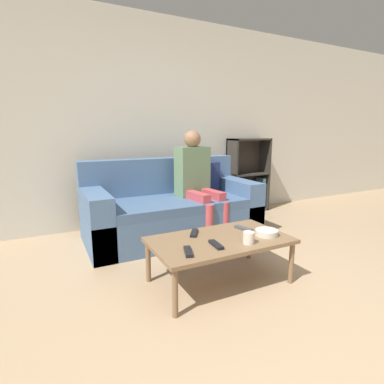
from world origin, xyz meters
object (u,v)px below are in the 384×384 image
at_px(person_adult, 196,176).
at_px(bookshelf, 247,185).
at_px(tv_remote_1, 188,252).
at_px(tv_remote_0, 244,229).
at_px(coffee_table, 220,242).
at_px(cup_near, 249,238).
at_px(tv_remote_3, 216,245).
at_px(snack_bowl, 267,232).
at_px(couch, 172,211).
at_px(tv_remote_2, 194,233).

bearing_deg(person_adult, bookshelf, 20.67).
bearing_deg(bookshelf, tv_remote_1, -135.52).
bearing_deg(tv_remote_0, person_adult, 72.35).
xyz_separation_m(coffee_table, cup_near, (0.13, -0.19, 0.08)).
distance_m(tv_remote_3, snack_bowl, 0.49).
distance_m(tv_remote_0, tv_remote_1, 0.68).
relative_size(person_adult, tv_remote_1, 6.81).
bearing_deg(tv_remote_3, couch, 86.60).
distance_m(couch, tv_remote_2, 1.05).
distance_m(tv_remote_0, tv_remote_3, 0.45).
xyz_separation_m(bookshelf, tv_remote_0, (-1.26, -1.64, -0.02)).
height_order(bookshelf, tv_remote_3, bookshelf).
relative_size(coffee_table, person_adult, 0.90).
xyz_separation_m(tv_remote_0, tv_remote_3, (-0.40, -0.21, 0.00)).
height_order(person_adult, tv_remote_3, person_adult).
xyz_separation_m(coffee_table, tv_remote_0, (0.29, 0.09, 0.04)).
bearing_deg(bookshelf, snack_bowl, -122.81).
height_order(coffee_table, person_adult, person_adult).
bearing_deg(tv_remote_1, couch, 90.87).
distance_m(coffee_table, tv_remote_1, 0.38).
bearing_deg(snack_bowl, couch, 101.94).
bearing_deg(bookshelf, cup_near, -126.66).
xyz_separation_m(tv_remote_2, snack_bowl, (0.51, -0.28, 0.01)).
relative_size(tv_remote_1, tv_remote_3, 1.01).
distance_m(bookshelf, tv_remote_2, 2.29).
distance_m(coffee_table, person_adult, 1.23).
height_order(bookshelf, tv_remote_0, bookshelf).
bearing_deg(tv_remote_2, couch, 110.51).
xyz_separation_m(couch, bookshelf, (1.45, 0.53, 0.10)).
relative_size(couch, tv_remote_3, 11.01).
xyz_separation_m(coffee_table, tv_remote_2, (-0.13, 0.18, 0.04)).
bearing_deg(snack_bowl, bookshelf, 57.19).
relative_size(cup_near, tv_remote_1, 0.51).
bearing_deg(person_adult, couch, 156.58).
xyz_separation_m(cup_near, tv_remote_3, (-0.24, 0.07, -0.03)).
xyz_separation_m(person_adult, tv_remote_2, (-0.51, -0.93, -0.31)).
distance_m(bookshelf, person_adult, 1.36).
xyz_separation_m(tv_remote_2, tv_remote_3, (0.03, -0.30, 0.00)).
xyz_separation_m(tv_remote_1, snack_bowl, (0.72, 0.04, 0.01)).
bearing_deg(tv_remote_2, tv_remote_0, 21.43).
bearing_deg(tv_remote_1, person_adult, 79.66).
relative_size(person_adult, tv_remote_0, 6.80).
bearing_deg(tv_remote_0, couch, 86.53).
xyz_separation_m(bookshelf, cup_near, (-1.42, -1.91, 0.02)).
bearing_deg(tv_remote_0, tv_remote_3, -165.74).
xyz_separation_m(tv_remote_0, tv_remote_2, (-0.43, 0.09, 0.00)).
relative_size(couch, person_adult, 1.59).
relative_size(person_adult, snack_bowl, 6.60).
distance_m(person_adult, tv_remote_2, 1.11).
distance_m(person_adult, tv_remote_0, 1.08).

